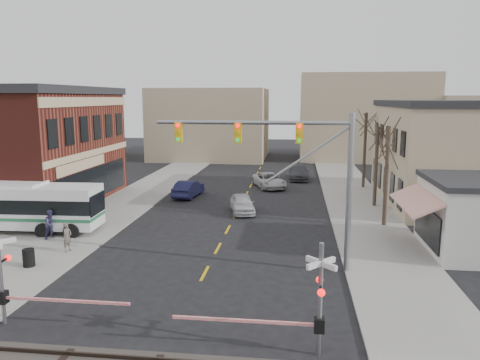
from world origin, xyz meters
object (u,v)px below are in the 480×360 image
rr_crossing_west (11,276)px  traffic_signal_mast (295,159)px  transit_bus (7,206)px  car_b (189,189)px  rr_crossing_east (307,300)px  car_a (242,203)px  car_c (269,180)px  car_d (299,172)px  pedestrian_near (67,237)px  pedestrian_far (51,224)px  trash_bin (29,258)px

rr_crossing_west → traffic_signal_mast: bearing=33.9°
transit_bus → car_b: (9.23, 12.24, -1.03)m
traffic_signal_mast → rr_crossing_east: bearing=-86.2°
transit_bus → rr_crossing_west: size_ratio=2.18×
car_a → car_c: car_c is taller
car_a → car_d: 16.21m
traffic_signal_mast → pedestrian_near: size_ratio=5.79×
car_c → pedestrian_far: (-12.34, -18.88, 0.31)m
transit_bus → car_c: 23.75m
car_a → pedestrian_near: pedestrian_near is taller
trash_bin → pedestrian_near: (0.85, 2.51, 0.38)m
car_d → pedestrian_near: pedestrian_near is taller
transit_bus → rr_crossing_east: bearing=-33.7°
traffic_signal_mast → trash_bin: traffic_signal_mast is taller
rr_crossing_east → pedestrian_near: 16.05m
rr_crossing_east → car_d: bearing=90.2°
traffic_signal_mast → car_d: size_ratio=1.86×
transit_bus → traffic_signal_mast: 19.61m
car_c → car_d: (2.95, 5.20, 0.04)m
transit_bus → pedestrian_near: bearing=-31.7°
rr_crossing_west → rr_crossing_east: bearing=-4.1°
car_a → transit_bus: bearing=-166.6°
car_c → pedestrian_near: size_ratio=3.06×
traffic_signal_mast → trash_bin: size_ratio=10.63×
transit_bus → pedestrian_far: size_ratio=6.76×
car_c → pedestrian_near: 23.43m
car_c → transit_bus: bearing=-152.7°
trash_bin → pedestrian_far: 4.94m
rr_crossing_east → transit_bus: bearing=146.3°
traffic_signal_mast → car_b: bearing=118.9°
trash_bin → car_a: bearing=54.1°
car_b → car_d: bearing=-126.4°
trash_bin → car_c: size_ratio=0.18×
traffic_signal_mast → pedestrian_far: bearing=167.3°
car_d → car_a: bearing=-105.1°
rr_crossing_west → pedestrian_far: size_ratio=3.11×
traffic_signal_mast → trash_bin: bearing=-174.1°
rr_crossing_west → car_b: (1.29, 24.19, -1.23)m
transit_bus → trash_bin: bearing=-50.5°
traffic_signal_mast → rr_crossing_east: traffic_signal_mast is taller
car_d → traffic_signal_mast: bearing=-90.3°
transit_bus → car_c: (16.08, 17.44, -1.05)m
car_a → car_b: (-5.41, 5.20, 0.03)m
rr_crossing_east → car_b: size_ratio=1.25×
traffic_signal_mast → car_c: size_ratio=1.89×
traffic_signal_mast → pedestrian_near: bearing=175.0°
car_c → rr_crossing_west: bearing=-125.6°
car_b → pedestrian_near: size_ratio=2.67×
car_d → pedestrian_far: pedestrian_far is taller
trash_bin → pedestrian_near: bearing=71.3°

